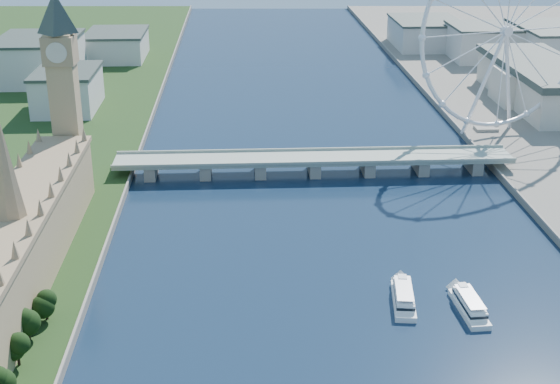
{
  "coord_description": "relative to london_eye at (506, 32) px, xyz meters",
  "views": [
    {
      "loc": [
        -40.65,
        -106.27,
        151.12
      ],
      "look_at": [
        -23.75,
        210.0,
        24.92
      ],
      "focal_mm": 50.0,
      "sensor_mm": 36.0,
      "label": 1
    }
  ],
  "objects": [
    {
      "name": "tour_boat_near",
      "position": [
        -99.12,
        -201.11,
        -67.52
      ],
      "size": [
        12.34,
        33.13,
        7.17
      ],
      "primitive_type": null,
      "rotation": [
        0.0,
        0.0,
        -0.13
      ],
      "color": "white",
      "rests_on": "ground"
    },
    {
      "name": "london_eye",
      "position": [
        0.0,
        0.0,
        0.0
      ],
      "size": [
        113.6,
        39.12,
        124.3
      ],
      "color": "silver",
      "rests_on": "ground"
    },
    {
      "name": "big_ben",
      "position": [
        -247.98,
        -77.08,
        -0.95
      ],
      "size": [
        20.02,
        20.02,
        110.0
      ],
      "color": "tan",
      "rests_on": "ground"
    },
    {
      "name": "westminster_bridge",
      "position": [
        -119.98,
        -55.08,
        -60.89
      ],
      "size": [
        220.0,
        22.0,
        9.5
      ],
      "color": "gray",
      "rests_on": "ground"
    },
    {
      "name": "county_hall",
      "position": [
        55.02,
        74.92,
        -67.52
      ],
      "size": [
        54.0,
        144.0,
        35.0
      ],
      "primitive_type": null,
      "color": "beige",
      "rests_on": "ground"
    },
    {
      "name": "tour_boat_far",
      "position": [
        -75.48,
        -208.51,
        -67.52
      ],
      "size": [
        9.58,
        31.82,
        6.97
      ],
      "primitive_type": null,
      "rotation": [
        0.0,
        0.0,
        0.05
      ],
      "color": "white",
      "rests_on": "ground"
    },
    {
      "name": "parliament_range",
      "position": [
        -247.98,
        -185.08,
        -49.04
      ],
      "size": [
        24.0,
        200.0,
        70.0
      ],
      "color": "tan",
      "rests_on": "ground"
    },
    {
      "name": "city_skyline",
      "position": [
        -80.75,
        205.0,
        -50.56
      ],
      "size": [
        505.0,
        280.0,
        32.0
      ],
      "color": "beige",
      "rests_on": "ground"
    }
  ]
}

